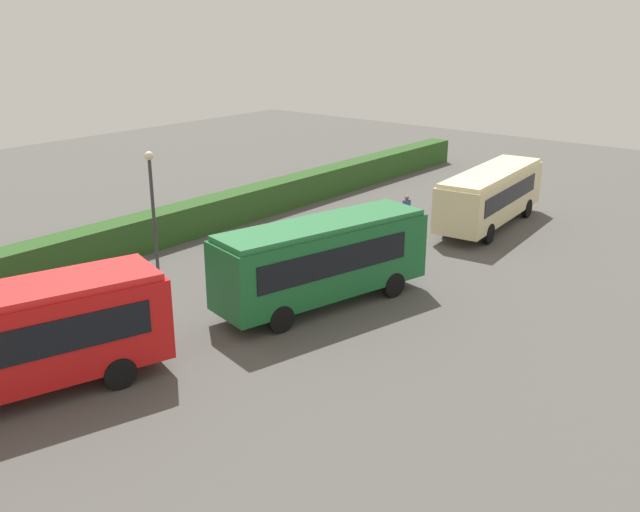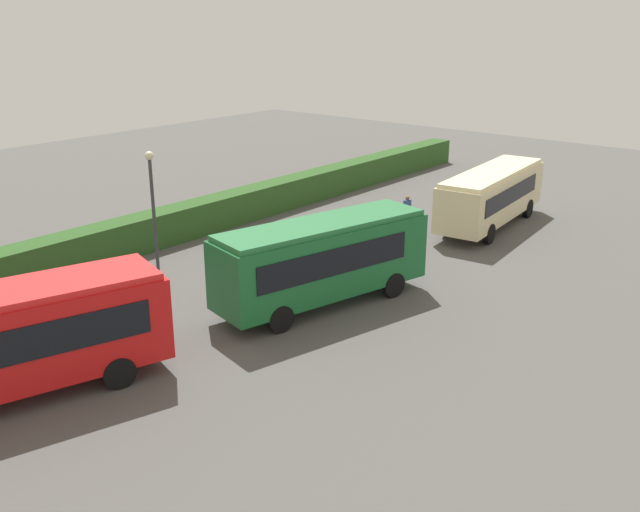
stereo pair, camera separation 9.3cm
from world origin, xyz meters
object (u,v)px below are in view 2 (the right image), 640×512
Objects in this scene: bus_red at (1,339)px; lamppost at (153,200)px; person_center at (101,315)px; bus_green at (323,258)px; bus_cream at (492,194)px; person_left at (58,325)px; person_right at (407,211)px.

lamppost is (8.95, 4.58, 1.49)m from bus_red.
person_center is 0.34× the size of lamppost.
lamppost is at bearing 116.16° from person_center.
lamppost is (-2.21, 7.11, 1.49)m from bus_green.
bus_red is 1.01× the size of bus_cream.
bus_red is at bearing -33.97° from person_left.
bus_red is at bearing -179.60° from bus_green.
person_left is (-22.20, 4.30, -0.80)m from bus_cream.
person_center is (3.93, 1.19, -0.92)m from bus_red.
bus_red reaches higher than bus_cream.
person_center is 6.52m from lamppost.
bus_cream reaches higher than person_right.
lamppost is at bearing 67.09° from person_right.
bus_green is 0.96× the size of bus_cream.
person_left is 1.02× the size of person_right.
bus_green is at bearing 100.71° from person_right.
bus_red is at bearing 86.03° from person_right.
person_right is 0.32× the size of lamppost.
person_right is (10.61, 3.06, -0.98)m from bus_green.
bus_cream is at bearing 71.76° from person_center.
bus_red is at bearing -80.96° from person_center.
person_right is at bearing -17.54° from lamppost.
person_center is at bearing 82.51° from person_right.
person_center is (-7.24, 3.72, -0.91)m from bus_green.
person_right is at bearing 110.08° from person_left.
lamppost is at bearing 138.20° from person_left.
person_center is (1.31, -0.48, 0.05)m from person_left.
person_left is at bearing -155.29° from lamppost.
bus_cream is 22.62m from person_left.
bus_green is 4.84× the size of person_center.
person_left is 19.18m from person_right.
bus_red reaches higher than person_right.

